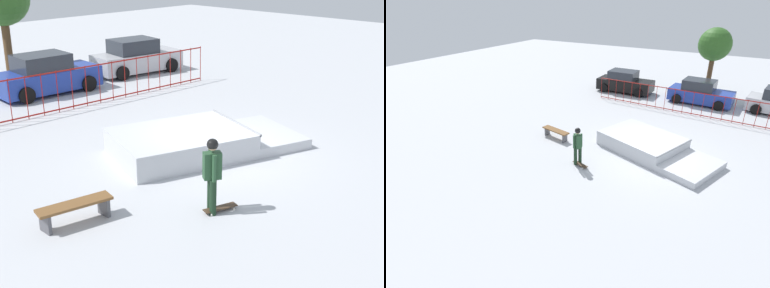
# 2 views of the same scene
# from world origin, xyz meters

# --- Properties ---
(ground_plane) EXTENTS (60.00, 60.00, 0.00)m
(ground_plane) POSITION_xyz_m (0.00, 0.00, 0.00)
(ground_plane) COLOR #B7BABF
(skate_ramp) EXTENTS (5.95, 4.22, 0.74)m
(skate_ramp) POSITION_xyz_m (-0.33, 0.55, 0.32)
(skate_ramp) COLOR silver
(skate_ramp) RESTS_ON ground
(skater) EXTENTS (0.44, 0.40, 1.73)m
(skater) POSITION_xyz_m (-2.68, -2.17, 1.01)
(skater) COLOR black
(skater) RESTS_ON ground
(skateboard) EXTENTS (0.82, 0.43, 0.09)m
(skateboard) POSITION_xyz_m (-2.50, -2.26, 0.08)
(skateboard) COLOR #3F2D1E
(skateboard) RESTS_ON ground
(perimeter_fence) EXTENTS (12.22, 0.68, 1.50)m
(perimeter_fence) POSITION_xyz_m (0.00, 6.66, 0.77)
(perimeter_fence) COLOR maroon
(perimeter_fence) RESTS_ON ground
(park_bench) EXTENTS (1.65, 0.71, 0.48)m
(park_bench) POSITION_xyz_m (-5.02, -0.43, 0.36)
(park_bench) COLOR brown
(park_bench) RESTS_ON ground
(parked_car_blue) EXTENTS (4.19, 2.10, 1.60)m
(parked_car_blue) POSITION_xyz_m (0.23, 9.28, 0.72)
(parked_car_blue) COLOR #1E3899
(parked_car_blue) RESTS_ON ground
(parked_car_silver) EXTENTS (4.28, 2.33, 1.60)m
(parked_car_silver) POSITION_xyz_m (5.10, 9.50, 0.72)
(parked_car_silver) COLOR #B7B7BC
(parked_car_silver) RESTS_ON ground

